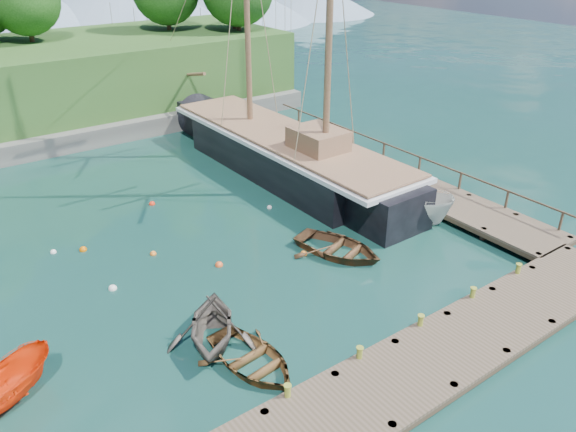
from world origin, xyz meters
The scene contains 23 objects.
ground centered at (0.00, 0.00, 0.00)m, with size 160.00×160.00×0.00m, color #11382A.
dock_near centered at (2.00, -6.50, 0.43)m, with size 20.00×3.20×1.10m.
dock_east centered at (11.50, 7.00, 0.43)m, with size 3.20×24.00×1.10m.
bollard_0 centered at (-4.00, -5.10, 0.00)m, with size 0.26×0.26×0.45m, color olive.
bollard_1 centered at (-1.00, -5.10, 0.00)m, with size 0.26×0.26×0.45m, color olive.
bollard_2 centered at (2.00, -5.10, 0.00)m, with size 0.26×0.26×0.45m, color olive.
bollard_3 centered at (5.00, -5.10, 0.00)m, with size 0.26×0.26×0.45m, color olive.
bollard_4 centered at (8.00, -5.10, 0.00)m, with size 0.26×0.26×0.45m, color olive.
rowboat_0 centered at (-3.82, -2.74, 0.00)m, with size 2.81×3.93×0.81m, color brown.
rowboat_1 centered at (-4.33, -0.87, 0.00)m, with size 3.32×3.84×2.03m, color #575048.
rowboat_2 centered at (3.53, 1.29, 0.00)m, with size 3.10×4.34×0.90m, color #50341E.
motorboat_orange centered at (-11.33, 0.28, 0.00)m, with size 1.50×3.98×1.54m, color #EE3306.
cabin_boat_white centered at (8.62, 2.11, 0.00)m, with size 2.02×5.36×2.07m, color silver.
schooner centered at (7.23, 10.70, 1.09)m, with size 5.07×26.91×19.63m.
mooring_buoy_0 centered at (-6.06, 4.68, 0.00)m, with size 0.36×0.36×0.36m, color white.
mooring_buoy_1 centered at (-3.49, 6.34, 0.00)m, with size 0.31×0.31×0.31m, color orange.
mooring_buoy_2 centered at (-1.49, 3.67, 0.00)m, with size 0.37×0.37×0.37m, color #E85421.
mooring_buoy_3 centered at (3.68, 7.23, 0.00)m, with size 0.28×0.28×0.28m, color silver.
mooring_buoy_4 centered at (-6.03, 8.64, 0.00)m, with size 0.36×0.36×0.36m, color #D96604.
mooring_buoy_5 centered at (-1.33, 11.41, 0.00)m, with size 0.34×0.34×0.34m, color #FA2E12.
mooring_buoy_6 centered at (-7.24, 9.24, 0.00)m, with size 0.29×0.29×0.29m, color white.
mooring_buoy_7 centered at (2.21, 2.20, 0.00)m, with size 0.34×0.34×0.34m, color orange.
distant_ridge centered at (4.30, 70.00, 4.35)m, with size 117.00×40.00×10.00m.
Camera 1 is at (-11.61, -15.63, 13.51)m, focal length 35.00 mm.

